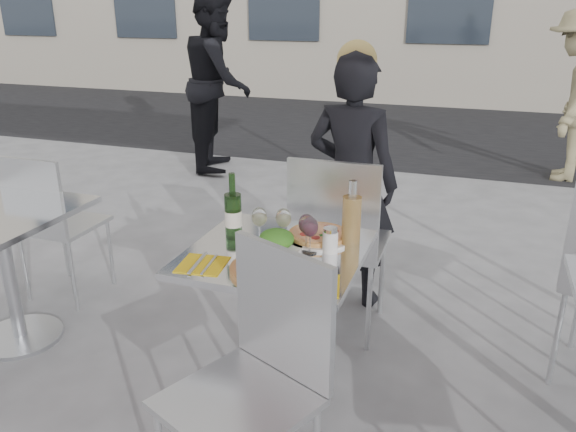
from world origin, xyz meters
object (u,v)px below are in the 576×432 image
(side_chair_lfar, at_px, (50,216))
(side_table_left, at_px, (4,248))
(napkin_right, at_px, (315,285))
(salad_plate, at_px, (277,241))
(chair_far, at_px, (338,233))
(pedestrian_a, at_px, (218,82))
(napkin_left, at_px, (202,264))
(wineglass_white_b, at_px, (283,219))
(wineglass_white_a, at_px, (259,218))
(carafe, at_px, (351,220))
(woman_diner, at_px, (352,182))
(pedestrian_b, at_px, (574,96))
(wine_bottle, at_px, (233,213))
(wineglass_red_b, at_px, (310,228))
(wineglass_red_a, at_px, (307,225))
(pizza_near, at_px, (271,268))
(pizza_far, at_px, (318,235))
(sugar_shaker, at_px, (330,240))
(main_table, at_px, (277,295))
(chair_near, at_px, (259,366))

(side_chair_lfar, bearing_deg, side_table_left, 101.69)
(napkin_right, bearing_deg, salad_plate, 119.79)
(napkin_right, bearing_deg, chair_far, 85.32)
(pedestrian_a, height_order, napkin_left, pedestrian_a)
(wineglass_white_b, bearing_deg, wineglass_white_a, -167.44)
(chair_far, xyz_separation_m, carafe, (0.17, -0.46, 0.26))
(woman_diner, relative_size, pedestrian_b, 0.87)
(wine_bottle, bearing_deg, side_chair_lfar, 164.64)
(napkin_left, bearing_deg, wineglass_red_b, 27.07)
(wineglass_red_b, relative_size, napkin_right, 0.73)
(pedestrian_b, height_order, wineglass_red_a, pedestrian_b)
(pizza_near, xyz_separation_m, wineglass_white_a, (-0.15, 0.25, 0.10))
(chair_far, distance_m, pizza_far, 0.46)
(sugar_shaker, distance_m, wineglass_white_a, 0.32)
(carafe, bearing_deg, side_table_left, -175.24)
(carafe, bearing_deg, wineglass_white_a, -167.11)
(wineglass_red_b, relative_size, napkin_left, 0.78)
(main_table, xyz_separation_m, wineglass_red_b, (0.14, 0.02, 0.32))
(pedestrian_b, height_order, carafe, pedestrian_b)
(side_table_left, xyz_separation_m, pizza_near, (1.55, -0.19, 0.22))
(side_table_left, xyz_separation_m, chair_far, (1.61, 0.61, 0.06))
(wineglass_red_a, bearing_deg, sugar_shaker, 3.89)
(side_table_left, relative_size, sugar_shaker, 7.01)
(salad_plate, height_order, napkin_left, salad_plate)
(chair_near, distance_m, wineglass_red_b, 0.64)
(wineglass_white_a, relative_size, wineglass_white_b, 1.00)
(pedestrian_b, relative_size, wineglass_white_b, 10.92)
(chair_near, xyz_separation_m, sugar_shaker, (0.08, 0.60, 0.23))
(side_table_left, xyz_separation_m, woman_diner, (1.58, 1.06, 0.21))
(pizza_far, bearing_deg, main_table, -126.58)
(carafe, bearing_deg, pedestrian_a, 123.68)
(salad_plate, bearing_deg, chair_far, 79.11)
(napkin_right, bearing_deg, wineglass_red_b, 97.54)
(carafe, bearing_deg, woman_diner, 102.79)
(side_table_left, distance_m, wineglass_white_b, 1.54)
(pedestrian_b, height_order, pizza_far, pedestrian_b)
(side_table_left, height_order, salad_plate, salad_plate)
(main_table, relative_size, napkin_left, 3.72)
(main_table, distance_m, side_table_left, 1.50)
(side_table_left, xyz_separation_m, sugar_shaker, (1.72, 0.06, 0.26))
(woman_diner, bearing_deg, side_table_left, 41.64)
(wineglass_red_b, bearing_deg, wineglass_red_a, 129.82)
(side_table_left, xyz_separation_m, salad_plate, (1.50, 0.01, 0.25))
(chair_near, height_order, pedestrian_b, pedestrian_b)
(chair_far, distance_m, pedestrian_b, 4.02)
(main_table, height_order, pedestrian_a, pedestrian_a)
(side_chair_lfar, distance_m, wineglass_red_a, 1.78)
(pedestrian_a, relative_size, pizza_far, 6.29)
(pedestrian_a, bearing_deg, woman_diner, -158.20)
(woman_diner, xyz_separation_m, sugar_shaker, (0.14, -1.00, 0.06))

